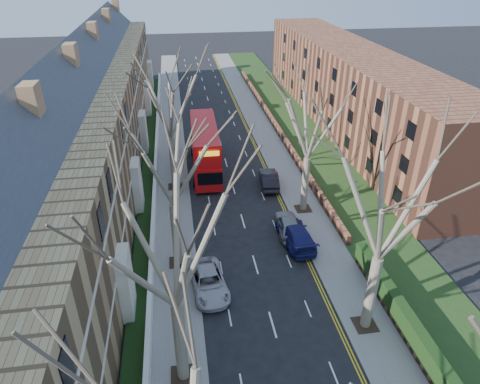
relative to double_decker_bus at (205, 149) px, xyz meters
name	(u,v)px	position (x,y,z in m)	size (l,w,h in m)	color
pavement_left	(171,144)	(-3.64, 7.32, -2.33)	(3.00, 102.00, 0.12)	slate
pavement_right	(268,139)	(8.36, 7.32, -2.33)	(3.00, 102.00, 0.12)	slate
terrace_left	(88,129)	(-11.29, -0.68, 3.14)	(9.70, 78.00, 13.60)	#96744C
flats_right	(348,87)	(19.82, 11.32, 2.59)	(13.97, 54.00, 10.00)	brown
front_wall_left	(156,170)	(-5.29, -0.68, -1.77)	(0.30, 78.00, 1.00)	white
grass_verge_right	(302,136)	(12.86, 7.32, -2.24)	(6.00, 102.00, 0.06)	#1B3613
tree_left_mid	(170,236)	(-3.34, -25.68, 7.17)	(10.50, 10.50, 14.71)	#706450
tree_left_far	(169,151)	(-3.34, -15.68, 6.85)	(10.15, 10.15, 14.22)	#706450
tree_left_dist	(167,93)	(-3.34, -3.68, 7.17)	(10.50, 10.50, 14.71)	#706450
tree_right_mid	(391,194)	(8.06, -23.68, 7.17)	(10.50, 10.50, 14.71)	#706450
tree_right_far	(311,112)	(8.06, -9.68, 6.85)	(10.15, 10.15, 14.22)	#706450
double_decker_bus	(205,149)	(0.00, 0.00, 0.00)	(3.15, 11.70, 4.84)	red
car_left_far	(209,282)	(-1.34, -18.88, -1.69)	(2.33, 5.06, 1.40)	#ADACB2
car_right_near	(296,234)	(6.06, -14.41, -1.60)	(2.22, 5.45, 1.58)	navy
car_right_mid	(288,225)	(5.82, -12.94, -1.61)	(1.83, 4.55, 1.55)	gray
car_right_far	(269,179)	(5.94, -4.71, -1.62)	(1.63, 4.68, 1.54)	black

